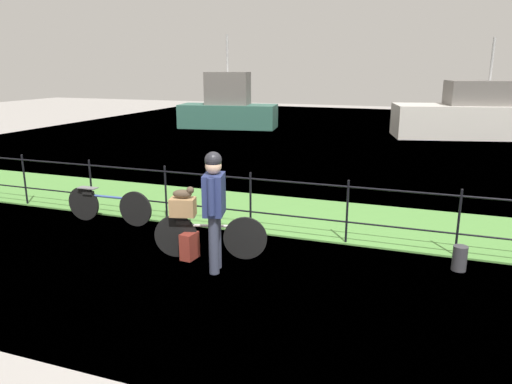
{
  "coord_description": "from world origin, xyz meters",
  "views": [
    {
      "loc": [
        1.99,
        -5.42,
        2.78
      ],
      "look_at": [
        -0.49,
        1.35,
        0.9
      ],
      "focal_mm": 34.08,
      "sensor_mm": 36.0,
      "label": 1
    }
  ],
  "objects_px": {
    "moored_boat_near": "(485,116)",
    "moored_boat_mid": "(228,108)",
    "bicycle_main": "(209,236)",
    "cyclist_person": "(214,201)",
    "backpack_on_paving": "(190,246)",
    "terrier_dog": "(184,193)",
    "bicycle_parked": "(108,205)",
    "wooden_crate": "(183,207)",
    "mooring_bollard": "(460,258)"
  },
  "relations": [
    {
      "from": "bicycle_main",
      "to": "moored_boat_mid",
      "type": "bearing_deg",
      "value": 112.22
    },
    {
      "from": "wooden_crate",
      "to": "cyclist_person",
      "type": "bearing_deg",
      "value": -24.42
    },
    {
      "from": "bicycle_main",
      "to": "backpack_on_paving",
      "type": "height_order",
      "value": "bicycle_main"
    },
    {
      "from": "bicycle_parked",
      "to": "moored_boat_mid",
      "type": "xyz_separation_m",
      "value": [
        -3.47,
        13.58,
        0.57
      ]
    },
    {
      "from": "mooring_bollard",
      "to": "bicycle_parked",
      "type": "xyz_separation_m",
      "value": [
        -5.91,
        0.1,
        0.16
      ]
    },
    {
      "from": "bicycle_main",
      "to": "moored_boat_near",
      "type": "distance_m",
      "value": 15.81
    },
    {
      "from": "bicycle_main",
      "to": "moored_boat_near",
      "type": "relative_size",
      "value": 0.23
    },
    {
      "from": "backpack_on_paving",
      "to": "bicycle_parked",
      "type": "xyz_separation_m",
      "value": [
        -2.18,
        1.01,
        0.14
      ]
    },
    {
      "from": "moored_boat_near",
      "to": "bicycle_parked",
      "type": "bearing_deg",
      "value": -117.27
    },
    {
      "from": "terrier_dog",
      "to": "wooden_crate",
      "type": "bearing_deg",
      "value": -165.02
    },
    {
      "from": "bicycle_main",
      "to": "backpack_on_paving",
      "type": "xyz_separation_m",
      "value": [
        -0.26,
        -0.13,
        -0.14
      ]
    },
    {
      "from": "wooden_crate",
      "to": "cyclist_person",
      "type": "distance_m",
      "value": 0.74
    },
    {
      "from": "wooden_crate",
      "to": "bicycle_parked",
      "type": "relative_size",
      "value": 0.21
    },
    {
      "from": "terrier_dog",
      "to": "bicycle_parked",
      "type": "xyz_separation_m",
      "value": [
        -2.09,
        0.97,
        -0.65
      ]
    },
    {
      "from": "bicycle_main",
      "to": "cyclist_person",
      "type": "height_order",
      "value": "cyclist_person"
    },
    {
      "from": "bicycle_parked",
      "to": "moored_boat_near",
      "type": "height_order",
      "value": "moored_boat_near"
    },
    {
      "from": "cyclist_person",
      "to": "moored_boat_mid",
      "type": "distance_m",
      "value": 16.08
    },
    {
      "from": "bicycle_main",
      "to": "cyclist_person",
      "type": "distance_m",
      "value": 0.82
    },
    {
      "from": "bicycle_parked",
      "to": "moored_boat_near",
      "type": "bearing_deg",
      "value": 62.73
    },
    {
      "from": "bicycle_main",
      "to": "mooring_bollard",
      "type": "distance_m",
      "value": 3.57
    },
    {
      "from": "wooden_crate",
      "to": "bicycle_parked",
      "type": "distance_m",
      "value": 2.33
    },
    {
      "from": "backpack_on_paving",
      "to": "moored_boat_mid",
      "type": "height_order",
      "value": "moored_boat_mid"
    },
    {
      "from": "terrier_dog",
      "to": "cyclist_person",
      "type": "height_order",
      "value": "cyclist_person"
    },
    {
      "from": "bicycle_parked",
      "to": "moored_boat_near",
      "type": "xyz_separation_m",
      "value": [
        7.3,
        14.16,
        0.51
      ]
    },
    {
      "from": "moored_boat_near",
      "to": "moored_boat_mid",
      "type": "relative_size",
      "value": 1.58
    },
    {
      "from": "terrier_dog",
      "to": "bicycle_parked",
      "type": "bearing_deg",
      "value": 155.16
    },
    {
      "from": "bicycle_main",
      "to": "moored_boat_near",
      "type": "height_order",
      "value": "moored_boat_near"
    },
    {
      "from": "cyclist_person",
      "to": "backpack_on_paving",
      "type": "height_order",
      "value": "cyclist_person"
    },
    {
      "from": "bicycle_parked",
      "to": "moored_boat_mid",
      "type": "height_order",
      "value": "moored_boat_mid"
    },
    {
      "from": "cyclist_person",
      "to": "moored_boat_mid",
      "type": "height_order",
      "value": "moored_boat_mid"
    },
    {
      "from": "backpack_on_paving",
      "to": "terrier_dog",
      "type": "bearing_deg",
      "value": 68.27
    },
    {
      "from": "moored_boat_mid",
      "to": "terrier_dog",
      "type": "bearing_deg",
      "value": -69.07
    },
    {
      "from": "backpack_on_paving",
      "to": "bicycle_parked",
      "type": "height_order",
      "value": "bicycle_parked"
    },
    {
      "from": "bicycle_parked",
      "to": "bicycle_main",
      "type": "bearing_deg",
      "value": -19.82
    },
    {
      "from": "cyclist_person",
      "to": "moored_boat_near",
      "type": "relative_size",
      "value": 0.23
    },
    {
      "from": "wooden_crate",
      "to": "bicycle_main",
      "type": "bearing_deg",
      "value": 14.98
    },
    {
      "from": "backpack_on_paving",
      "to": "moored_boat_near",
      "type": "distance_m",
      "value": 16.03
    },
    {
      "from": "moored_boat_near",
      "to": "moored_boat_mid",
      "type": "height_order",
      "value": "moored_boat_mid"
    },
    {
      "from": "moored_boat_near",
      "to": "moored_boat_mid",
      "type": "distance_m",
      "value": 10.79
    },
    {
      "from": "wooden_crate",
      "to": "moored_boat_near",
      "type": "height_order",
      "value": "moored_boat_near"
    },
    {
      "from": "wooden_crate",
      "to": "bicycle_parked",
      "type": "height_order",
      "value": "wooden_crate"
    },
    {
      "from": "moored_boat_near",
      "to": "cyclist_person",
      "type": "bearing_deg",
      "value": -106.55
    },
    {
      "from": "terrier_dog",
      "to": "bicycle_main",
      "type": "bearing_deg",
      "value": 14.98
    },
    {
      "from": "bicycle_parked",
      "to": "mooring_bollard",
      "type": "bearing_deg",
      "value": -0.96
    },
    {
      "from": "backpack_on_paving",
      "to": "mooring_bollard",
      "type": "distance_m",
      "value": 3.85
    },
    {
      "from": "wooden_crate",
      "to": "moored_boat_near",
      "type": "bearing_deg",
      "value": 70.93
    },
    {
      "from": "backpack_on_paving",
      "to": "moored_boat_mid",
      "type": "xyz_separation_m",
      "value": [
        -5.65,
        14.59,
        0.7
      ]
    },
    {
      "from": "mooring_bollard",
      "to": "moored_boat_near",
      "type": "distance_m",
      "value": 14.34
    },
    {
      "from": "cyclist_person",
      "to": "backpack_on_paving",
      "type": "xyz_separation_m",
      "value": [
        -0.54,
        0.26,
        -0.8
      ]
    },
    {
      "from": "moored_boat_near",
      "to": "moored_boat_mid",
      "type": "xyz_separation_m",
      "value": [
        -10.77,
        -0.58,
        0.06
      ]
    }
  ]
}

